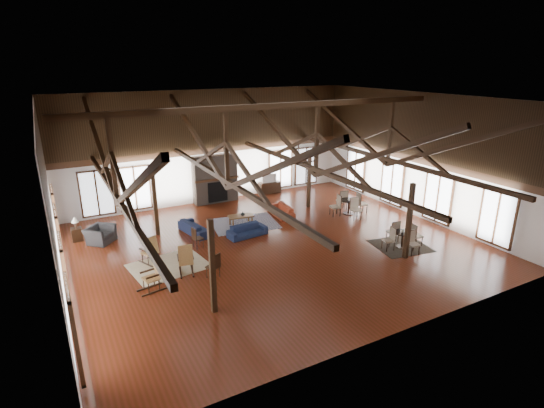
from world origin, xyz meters
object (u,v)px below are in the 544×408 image
sofa_navy_left (196,227)px  cafe_table_near (403,237)px  sofa_navy_front (247,231)px  cafe_table_far (349,204)px  tv_console (269,187)px  sofa_orange (281,211)px  coffee_table (241,217)px  armchair (100,235)px

sofa_navy_left → cafe_table_near: 8.98m
sofa_navy_front → cafe_table_far: cafe_table_far is taller
sofa_navy_front → tv_console: (3.93, 5.31, 0.07)m
sofa_orange → cafe_table_far: size_ratio=0.92×
sofa_navy_front → cafe_table_near: 6.62m
sofa_navy_left → sofa_orange: sofa_navy_left is taller
sofa_orange → tv_console: 4.01m
cafe_table_near → cafe_table_far: cafe_table_far is taller
sofa_navy_left → coffee_table: size_ratio=1.57×
sofa_orange → armchair: bearing=-88.5°
sofa_orange → armchair: 8.45m
sofa_navy_left → armchair: (-3.91, 0.96, 0.07)m
cafe_table_far → tv_console: (-1.81, 5.14, -0.20)m
armchair → cafe_table_near: 12.75m
armchair → cafe_table_near: size_ratio=0.59×
sofa_orange → tv_console: tv_console is taller
sofa_orange → cafe_table_far: 3.44m
sofa_orange → sofa_navy_front: bearing=-52.3°
sofa_navy_left → cafe_table_near: cafe_table_near is taller
sofa_orange → cafe_table_near: size_ratio=1.02×
cafe_table_far → tv_console: bearing=109.4°
cafe_table_near → tv_console: cafe_table_near is taller
coffee_table → armchair: 6.22m
coffee_table → sofa_navy_left: bearing=-171.7°
sofa_orange → cafe_table_far: (3.14, -1.36, 0.25)m
armchair → cafe_table_near: bearing=-77.8°
cafe_table_near → cafe_table_far: bearing=82.2°
sofa_orange → armchair: size_ratio=1.73×
tv_console → coffee_table: bearing=-132.9°
coffee_table → tv_console: tv_console is taller
cafe_table_near → sofa_orange: bearing=114.2°
armchair → cafe_table_far: (11.55, -2.19, 0.17)m
sofa_navy_front → tv_console: size_ratio=1.36×
cafe_table_far → tv_console: cafe_table_far is taller
sofa_navy_front → cafe_table_near: size_ratio=0.96×
cafe_table_far → sofa_navy_left: bearing=170.8°
armchair → sofa_orange: bearing=-52.7°
sofa_navy_left → sofa_orange: (4.50, 0.12, -0.01)m
sofa_navy_left → cafe_table_near: (7.05, -5.56, 0.19)m
sofa_navy_left → armchair: 4.02m
sofa_navy_front → cafe_table_far: bearing=-4.5°
armchair → tv_console: (9.74, 2.94, -0.03)m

